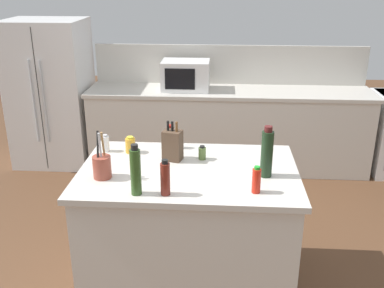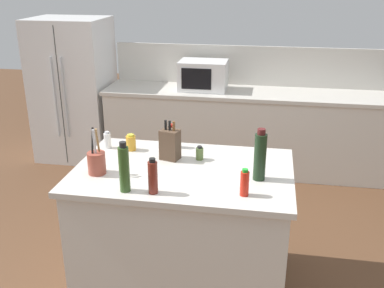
# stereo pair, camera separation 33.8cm
# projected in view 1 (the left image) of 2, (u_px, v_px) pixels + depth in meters

# --- Properties ---
(ground_plane) EXTENTS (14.00, 14.00, 0.00)m
(ground_plane) POSITION_uv_depth(u_px,v_px,m) (189.00, 281.00, 3.42)
(ground_plane) COLOR brown
(back_counter_run) EXTENTS (3.24, 0.66, 0.94)m
(back_counter_run) POSITION_uv_depth(u_px,v_px,m) (228.00, 129.00, 5.28)
(back_counter_run) COLOR beige
(back_counter_run) RESTS_ON ground_plane
(wall_backsplash) EXTENTS (3.20, 0.03, 0.46)m
(wall_backsplash) POSITION_uv_depth(u_px,v_px,m) (230.00, 65.00, 5.32)
(wall_backsplash) COLOR beige
(wall_backsplash) RESTS_ON back_counter_run
(kitchen_island) EXTENTS (1.49, 0.99, 0.94)m
(kitchen_island) POSITION_uv_depth(u_px,v_px,m) (189.00, 228.00, 3.25)
(kitchen_island) COLOR beige
(kitchen_island) RESTS_ON ground_plane
(refrigerator) EXTENTS (0.88, 0.75, 1.70)m
(refrigerator) POSITION_uv_depth(u_px,v_px,m) (51.00, 93.00, 5.32)
(refrigerator) COLOR white
(refrigerator) RESTS_ON ground_plane
(microwave) EXTENTS (0.53, 0.39, 0.33)m
(microwave) POSITION_uv_depth(u_px,v_px,m) (186.00, 75.00, 5.08)
(microwave) COLOR white
(microwave) RESTS_ON back_counter_run
(knife_block) EXTENTS (0.15, 0.13, 0.29)m
(knife_block) POSITION_uv_depth(u_px,v_px,m) (173.00, 145.00, 3.19)
(knife_block) COLOR #4C3828
(knife_block) RESTS_ON kitchen_island
(utensil_crock) EXTENTS (0.12, 0.12, 0.32)m
(utensil_crock) POSITION_uv_depth(u_px,v_px,m) (102.00, 166.00, 2.93)
(utensil_crock) COLOR brown
(utensil_crock) RESTS_ON kitchen_island
(wine_bottle) EXTENTS (0.08, 0.08, 0.35)m
(wine_bottle) POSITION_uv_depth(u_px,v_px,m) (267.00, 153.00, 2.92)
(wine_bottle) COLOR black
(wine_bottle) RESTS_ON kitchen_island
(olive_oil_bottle) EXTENTS (0.07, 0.07, 0.32)m
(olive_oil_bottle) POSITION_uv_depth(u_px,v_px,m) (136.00, 171.00, 2.69)
(olive_oil_bottle) COLOR #2D4C1E
(olive_oil_bottle) RESTS_ON kitchen_island
(honey_jar) EXTENTS (0.07, 0.07, 0.13)m
(honey_jar) POSITION_uv_depth(u_px,v_px,m) (130.00, 145.00, 3.34)
(honey_jar) COLOR gold
(honey_jar) RESTS_ON kitchen_island
(hot_sauce_bottle) EXTENTS (0.05, 0.05, 0.17)m
(hot_sauce_bottle) POSITION_uv_depth(u_px,v_px,m) (256.00, 180.00, 2.73)
(hot_sauce_bottle) COLOR red
(hot_sauce_bottle) RESTS_ON kitchen_island
(salt_shaker) EXTENTS (0.05, 0.05, 0.13)m
(salt_shaker) POSITION_uv_depth(u_px,v_px,m) (106.00, 143.00, 3.36)
(salt_shaker) COLOR silver
(salt_shaker) RESTS_ON kitchen_island
(spice_jar_oregano) EXTENTS (0.05, 0.05, 0.10)m
(spice_jar_oregano) POSITION_uv_depth(u_px,v_px,m) (202.00, 153.00, 3.23)
(spice_jar_oregano) COLOR #567038
(spice_jar_oregano) RESTS_ON kitchen_island
(vinegar_bottle) EXTENTS (0.06, 0.06, 0.23)m
(vinegar_bottle) POSITION_uv_depth(u_px,v_px,m) (165.00, 178.00, 2.69)
(vinegar_bottle) COLOR maroon
(vinegar_bottle) RESTS_ON kitchen_island
(soy_sauce_bottle) EXTENTS (0.05, 0.05, 0.19)m
(soy_sauce_bottle) POSITION_uv_depth(u_px,v_px,m) (171.00, 137.00, 3.42)
(soy_sauce_bottle) COLOR black
(soy_sauce_bottle) RESTS_ON kitchen_island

